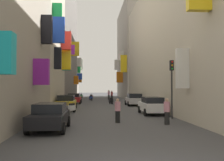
{
  "coord_description": "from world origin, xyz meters",
  "views": [
    {
      "loc": [
        -1.19,
        -5.74,
        2.32
      ],
      "look_at": [
        0.56,
        18.07,
        2.93
      ],
      "focal_mm": 41.06,
      "sensor_mm": 36.0,
      "label": 1
    }
  ],
  "objects_px": {
    "parked_car_white": "(152,105)",
    "scooter_green": "(81,96)",
    "scooter_red": "(91,96)",
    "parked_car_black": "(50,116)",
    "scooter_blue": "(91,98)",
    "parked_car_yellow": "(66,102)",
    "pedestrian_mid_street": "(167,111)",
    "pedestrian_crossing": "(112,95)",
    "scooter_white": "(71,108)",
    "parked_car_red": "(74,98)",
    "pedestrian_near_right": "(118,111)",
    "traffic_light_near_corner": "(172,79)",
    "scooter_black": "(111,100)",
    "pedestrian_near_left": "(109,95)",
    "parked_car_silver": "(134,99)"
  },
  "relations": [
    {
      "from": "pedestrian_crossing",
      "to": "scooter_green",
      "type": "bearing_deg",
      "value": 124.79
    },
    {
      "from": "parked_car_yellow",
      "to": "scooter_red",
      "type": "relative_size",
      "value": 2.3
    },
    {
      "from": "parked_car_silver",
      "to": "scooter_blue",
      "type": "distance_m",
      "value": 14.19
    },
    {
      "from": "scooter_white",
      "to": "pedestrian_near_right",
      "type": "bearing_deg",
      "value": -60.45
    },
    {
      "from": "scooter_blue",
      "to": "pedestrian_crossing",
      "type": "height_order",
      "value": "pedestrian_crossing"
    },
    {
      "from": "parked_car_white",
      "to": "pedestrian_mid_street",
      "type": "xyz_separation_m",
      "value": [
        -0.44,
        -5.9,
        0.03
      ]
    },
    {
      "from": "parked_car_white",
      "to": "pedestrian_mid_street",
      "type": "height_order",
      "value": "pedestrian_mid_street"
    },
    {
      "from": "parked_car_red",
      "to": "scooter_blue",
      "type": "relative_size",
      "value": 2.17
    },
    {
      "from": "parked_car_red",
      "to": "scooter_black",
      "type": "relative_size",
      "value": 2.35
    },
    {
      "from": "parked_car_yellow",
      "to": "scooter_red",
      "type": "xyz_separation_m",
      "value": [
        2.44,
        23.47,
        -0.31
      ]
    },
    {
      "from": "pedestrian_near_left",
      "to": "traffic_light_near_corner",
      "type": "height_order",
      "value": "traffic_light_near_corner"
    },
    {
      "from": "scooter_blue",
      "to": "pedestrian_mid_street",
      "type": "height_order",
      "value": "pedestrian_mid_street"
    },
    {
      "from": "scooter_blue",
      "to": "parked_car_yellow",
      "type": "bearing_deg",
      "value": -97.47
    },
    {
      "from": "scooter_white",
      "to": "scooter_red",
      "type": "xyz_separation_m",
      "value": [
        1.65,
        27.2,
        -0.0
      ]
    },
    {
      "from": "parked_car_black",
      "to": "parked_car_red",
      "type": "relative_size",
      "value": 0.94
    },
    {
      "from": "parked_car_silver",
      "to": "pedestrian_near_left",
      "type": "bearing_deg",
      "value": 98.83
    },
    {
      "from": "parked_car_silver",
      "to": "pedestrian_mid_street",
      "type": "xyz_separation_m",
      "value": [
        -0.57,
        -16.24,
        0.02
      ]
    },
    {
      "from": "parked_car_black",
      "to": "scooter_white",
      "type": "distance_m",
      "value": 8.9
    },
    {
      "from": "scooter_green",
      "to": "scooter_white",
      "type": "distance_m",
      "value": 31.05
    },
    {
      "from": "parked_car_white",
      "to": "scooter_black",
      "type": "relative_size",
      "value": 2.19
    },
    {
      "from": "scooter_white",
      "to": "traffic_light_near_corner",
      "type": "height_order",
      "value": "traffic_light_near_corner"
    },
    {
      "from": "parked_car_black",
      "to": "pedestrian_near_right",
      "type": "relative_size",
      "value": 2.57
    },
    {
      "from": "scooter_red",
      "to": "pedestrian_near_right",
      "type": "relative_size",
      "value": 1.22
    },
    {
      "from": "parked_car_yellow",
      "to": "pedestrian_mid_street",
      "type": "xyz_separation_m",
      "value": [
        7.32,
        -11.16,
        0.03
      ]
    },
    {
      "from": "parked_car_red",
      "to": "scooter_white",
      "type": "height_order",
      "value": "parked_car_red"
    },
    {
      "from": "scooter_white",
      "to": "pedestrian_crossing",
      "type": "relative_size",
      "value": 1.11
    },
    {
      "from": "scooter_blue",
      "to": "scooter_black",
      "type": "height_order",
      "value": "same"
    },
    {
      "from": "scooter_blue",
      "to": "scooter_white",
      "type": "relative_size",
      "value": 1.06
    },
    {
      "from": "parked_car_silver",
      "to": "scooter_white",
      "type": "relative_size",
      "value": 2.18
    },
    {
      "from": "scooter_black",
      "to": "pedestrian_mid_street",
      "type": "bearing_deg",
      "value": -83.88
    },
    {
      "from": "pedestrian_near_left",
      "to": "pedestrian_mid_street",
      "type": "xyz_separation_m",
      "value": [
        1.71,
        -30.92,
        -0.09
      ]
    },
    {
      "from": "scooter_white",
      "to": "scooter_red",
      "type": "relative_size",
      "value": 0.97
    },
    {
      "from": "parked_car_red",
      "to": "scooter_green",
      "type": "relative_size",
      "value": 2.43
    },
    {
      "from": "parked_car_yellow",
      "to": "scooter_white",
      "type": "relative_size",
      "value": 2.37
    },
    {
      "from": "scooter_green",
      "to": "pedestrian_near_right",
      "type": "relative_size",
      "value": 1.12
    },
    {
      "from": "parked_car_white",
      "to": "scooter_green",
      "type": "xyz_separation_m",
      "value": [
        -7.55,
        32.58,
        -0.31
      ]
    },
    {
      "from": "parked_car_yellow",
      "to": "pedestrian_near_left",
      "type": "xyz_separation_m",
      "value": [
        5.6,
        19.75,
        0.12
      ]
    },
    {
      "from": "pedestrian_crossing",
      "to": "pedestrian_mid_street",
      "type": "xyz_separation_m",
      "value": [
        1.23,
        -30.01,
        -0.03
      ]
    },
    {
      "from": "scooter_blue",
      "to": "pedestrian_near_right",
      "type": "bearing_deg",
      "value": -85.96
    },
    {
      "from": "parked_car_black",
      "to": "traffic_light_near_corner",
      "type": "height_order",
      "value": "traffic_light_near_corner"
    },
    {
      "from": "pedestrian_near_left",
      "to": "pedestrian_crossing",
      "type": "bearing_deg",
      "value": -61.77
    },
    {
      "from": "scooter_black",
      "to": "traffic_light_near_corner",
      "type": "bearing_deg",
      "value": -78.76
    },
    {
      "from": "scooter_red",
      "to": "pedestrian_crossing",
      "type": "distance_m",
      "value": 5.9
    },
    {
      "from": "pedestrian_mid_street",
      "to": "traffic_light_near_corner",
      "type": "xyz_separation_m",
      "value": [
        1.22,
        2.89,
        2.11
      ]
    },
    {
      "from": "parked_car_white",
      "to": "scooter_red",
      "type": "relative_size",
      "value": 2.08
    },
    {
      "from": "scooter_red",
      "to": "parked_car_black",
      "type": "bearing_deg",
      "value": -93.18
    },
    {
      "from": "parked_car_white",
      "to": "pedestrian_near_right",
      "type": "bearing_deg",
      "value": -125.31
    },
    {
      "from": "parked_car_yellow",
      "to": "parked_car_black",
      "type": "bearing_deg",
      "value": -88.01
    },
    {
      "from": "scooter_red",
      "to": "traffic_light_near_corner",
      "type": "relative_size",
      "value": 0.45
    },
    {
      "from": "scooter_white",
      "to": "scooter_red",
      "type": "bearing_deg",
      "value": 86.53
    }
  ]
}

